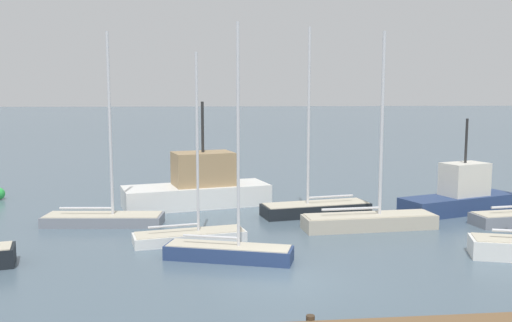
{
  "coord_description": "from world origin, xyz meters",
  "views": [
    {
      "loc": [
        -2.98,
        -18.7,
        6.6
      ],
      "look_at": [
        0.0,
        9.37,
        3.18
      ],
      "focal_mm": 38.37,
      "sensor_mm": 36.0,
      "label": 1
    }
  ],
  "objects_px": {
    "sailboat_0": "(316,207)",
    "sailboat_7": "(229,249)",
    "fishing_boat_1": "(461,195)",
    "sailboat_1": "(369,219)",
    "fishing_boat_0": "(199,187)",
    "sailboat_5": "(104,217)",
    "channel_buoy_1": "(484,192)",
    "sailboat_4": "(190,234)"
  },
  "relations": [
    {
      "from": "sailboat_0",
      "to": "sailboat_7",
      "type": "xyz_separation_m",
      "value": [
        -5.24,
        -7.77,
        -0.01
      ]
    },
    {
      "from": "fishing_boat_1",
      "to": "sailboat_1",
      "type": "bearing_deg",
      "value": -171.71
    },
    {
      "from": "fishing_boat_0",
      "to": "fishing_boat_1",
      "type": "height_order",
      "value": "fishing_boat_0"
    },
    {
      "from": "sailboat_5",
      "to": "channel_buoy_1",
      "type": "height_order",
      "value": "sailboat_5"
    },
    {
      "from": "sailboat_1",
      "to": "fishing_boat_0",
      "type": "distance_m",
      "value": 10.72
    },
    {
      "from": "fishing_boat_0",
      "to": "fishing_boat_1",
      "type": "xyz_separation_m",
      "value": [
        14.74,
        -3.38,
        -0.2
      ]
    },
    {
      "from": "sailboat_0",
      "to": "sailboat_7",
      "type": "relative_size",
      "value": 1.08
    },
    {
      "from": "fishing_boat_0",
      "to": "channel_buoy_1",
      "type": "xyz_separation_m",
      "value": [
        18.4,
        0.76,
        -0.84
      ]
    },
    {
      "from": "sailboat_1",
      "to": "fishing_boat_1",
      "type": "relative_size",
      "value": 1.3
    },
    {
      "from": "sailboat_1",
      "to": "channel_buoy_1",
      "type": "bearing_deg",
      "value": 32.38
    },
    {
      "from": "sailboat_0",
      "to": "fishing_boat_0",
      "type": "bearing_deg",
      "value": -37.07
    },
    {
      "from": "sailboat_4",
      "to": "fishing_boat_1",
      "type": "distance_m",
      "value": 15.91
    },
    {
      "from": "fishing_boat_1",
      "to": "channel_buoy_1",
      "type": "distance_m",
      "value": 5.57
    },
    {
      "from": "sailboat_4",
      "to": "sailboat_5",
      "type": "height_order",
      "value": "sailboat_5"
    },
    {
      "from": "sailboat_1",
      "to": "sailboat_4",
      "type": "xyz_separation_m",
      "value": [
        -8.82,
        -1.57,
        -0.12
      ]
    },
    {
      "from": "sailboat_0",
      "to": "sailboat_5",
      "type": "xyz_separation_m",
      "value": [
        -11.25,
        -1.13,
        -0.04
      ]
    },
    {
      "from": "sailboat_5",
      "to": "sailboat_7",
      "type": "xyz_separation_m",
      "value": [
        6.02,
        -6.64,
        0.03
      ]
    },
    {
      "from": "sailboat_1",
      "to": "sailboat_0",
      "type": "bearing_deg",
      "value": 116.68
    },
    {
      "from": "sailboat_4",
      "to": "sailboat_5",
      "type": "distance_m",
      "value": 5.81
    },
    {
      "from": "sailboat_1",
      "to": "sailboat_5",
      "type": "distance_m",
      "value": 13.42
    },
    {
      "from": "sailboat_1",
      "to": "fishing_boat_1",
      "type": "xyz_separation_m",
      "value": [
        6.33,
        3.24,
        0.46
      ]
    },
    {
      "from": "sailboat_0",
      "to": "fishing_boat_0",
      "type": "distance_m",
      "value": 7.24
    },
    {
      "from": "sailboat_1",
      "to": "fishing_boat_1",
      "type": "distance_m",
      "value": 7.13
    },
    {
      "from": "sailboat_7",
      "to": "sailboat_1",
      "type": "bearing_deg",
      "value": 49.17
    },
    {
      "from": "sailboat_1",
      "to": "fishing_boat_0",
      "type": "bearing_deg",
      "value": 137.7
    },
    {
      "from": "sailboat_0",
      "to": "sailboat_1",
      "type": "xyz_separation_m",
      "value": [
        1.99,
        -3.34,
        0.03
      ]
    },
    {
      "from": "sailboat_1",
      "to": "sailboat_5",
      "type": "bearing_deg",
      "value": 166.48
    },
    {
      "from": "sailboat_4",
      "to": "sailboat_7",
      "type": "bearing_deg",
      "value": -72.63
    },
    {
      "from": "sailboat_1",
      "to": "sailboat_4",
      "type": "relative_size",
      "value": 1.14
    },
    {
      "from": "sailboat_0",
      "to": "sailboat_5",
      "type": "relative_size",
      "value": 1.05
    },
    {
      "from": "sailboat_5",
      "to": "sailboat_7",
      "type": "bearing_deg",
      "value": -41.85
    },
    {
      "from": "sailboat_7",
      "to": "fishing_boat_0",
      "type": "xyz_separation_m",
      "value": [
        -1.18,
        11.05,
        0.7
      ]
    },
    {
      "from": "fishing_boat_1",
      "to": "sailboat_4",
      "type": "bearing_deg",
      "value": 178.79
    },
    {
      "from": "sailboat_4",
      "to": "sailboat_5",
      "type": "bearing_deg",
      "value": 127.8
    },
    {
      "from": "sailboat_5",
      "to": "fishing_boat_1",
      "type": "distance_m",
      "value": 19.61
    },
    {
      "from": "sailboat_7",
      "to": "channel_buoy_1",
      "type": "bearing_deg",
      "value": 52.1
    },
    {
      "from": "sailboat_4",
      "to": "fishing_boat_1",
      "type": "xyz_separation_m",
      "value": [
        15.15,
        4.81,
        0.58
      ]
    },
    {
      "from": "channel_buoy_1",
      "to": "sailboat_5",
      "type": "bearing_deg",
      "value": -167.44
    },
    {
      "from": "sailboat_5",
      "to": "sailboat_7",
      "type": "relative_size",
      "value": 1.03
    },
    {
      "from": "sailboat_1",
      "to": "sailboat_5",
      "type": "xyz_separation_m",
      "value": [
        -13.24,
        2.21,
        -0.07
      ]
    },
    {
      "from": "sailboat_7",
      "to": "fishing_boat_0",
      "type": "distance_m",
      "value": 11.14
    },
    {
      "from": "sailboat_0",
      "to": "sailboat_5",
      "type": "bearing_deg",
      "value": -4.24
    }
  ]
}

